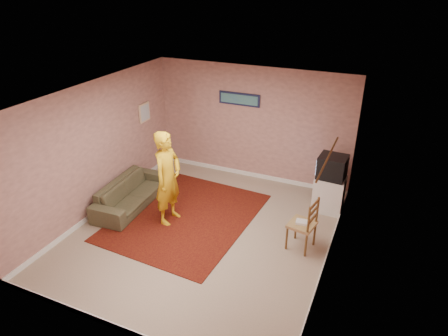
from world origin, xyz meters
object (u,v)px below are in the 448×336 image
at_px(crt_tv, 332,167).
at_px(chair_b, 303,218).
at_px(person, 168,178).
at_px(sofa, 131,193).
at_px(chair_a, 330,180).
at_px(tv_cabinet, 329,193).

xyz_separation_m(crt_tv, chair_b, (-0.20, -1.45, -0.36)).
distance_m(chair_b, person, 2.55).
bearing_deg(sofa, chair_b, -92.86).
relative_size(chair_a, person, 0.27).
xyz_separation_m(chair_a, sofa, (-3.72, -1.67, -0.28)).
distance_m(chair_b, sofa, 3.56).
bearing_deg(chair_b, crt_tv, -177.59).
distance_m(crt_tv, chair_a, 0.45).
bearing_deg(sofa, person, -102.03).
bearing_deg(person, chair_b, -82.47).
bearing_deg(person, chair_a, -52.25).
height_order(tv_cabinet, chair_a, chair_a).
distance_m(tv_cabinet, crt_tv, 0.59).
relative_size(chair_b, sofa, 0.28).
relative_size(crt_tv, person, 0.31).
relative_size(crt_tv, sofa, 0.30).
bearing_deg(chair_b, chair_a, -175.68).
distance_m(sofa, person, 1.22).
distance_m(crt_tv, chair_b, 1.51).
distance_m(tv_cabinet, sofa, 4.03).
bearing_deg(tv_cabinet, chair_b, -97.96).
xyz_separation_m(crt_tv, chair_a, (-0.03, 0.20, -0.40)).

